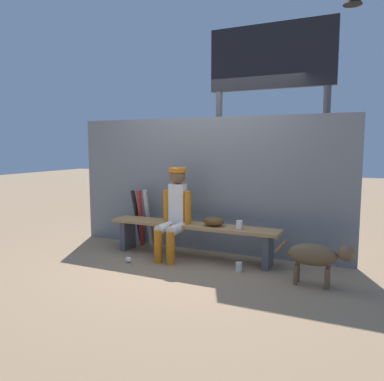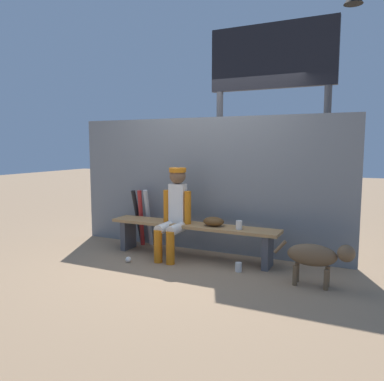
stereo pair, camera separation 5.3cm
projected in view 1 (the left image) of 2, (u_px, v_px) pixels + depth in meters
ground_plane at (192, 257)px, 5.16m from camera, size 30.00×30.00×0.00m
chainlink_fence at (204, 185)px, 5.42m from camera, size 4.09×0.03×1.89m
dugout_bench at (192, 231)px, 5.12m from camera, size 2.36×0.36×0.46m
player_seated at (174, 210)px, 5.08m from camera, size 0.41×0.55×1.21m
baseball_glove at (214, 221)px, 4.97m from camera, size 0.28×0.20×0.12m
bat_aluminum_silver at (148, 218)px, 5.71m from camera, size 0.09×0.26×0.86m
bat_aluminum_red at (141, 218)px, 5.73m from camera, size 0.07×0.13×0.84m
bat_aluminum_black at (137, 217)px, 5.81m from camera, size 0.10×0.26×0.84m
baseball at (128, 260)px, 4.94m from camera, size 0.07×0.07×0.07m
cup_on_ground at (239, 267)px, 4.59m from camera, size 0.08×0.08×0.11m
cup_on_bench at (239, 225)px, 4.77m from camera, size 0.08×0.08×0.11m
scoreboard at (274, 82)px, 5.45m from camera, size 2.08×0.27×3.46m
dog at (318, 256)px, 4.07m from camera, size 0.84×0.20×0.49m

